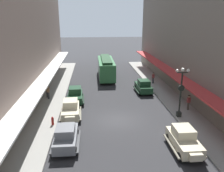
% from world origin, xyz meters
% --- Properties ---
extents(ground_plane, '(200.00, 200.00, 0.00)m').
position_xyz_m(ground_plane, '(0.00, 0.00, 0.00)').
color(ground_plane, '#2D2D30').
extents(sidewalk_left, '(3.00, 60.00, 0.15)m').
position_xyz_m(sidewalk_left, '(-7.50, 0.00, 0.07)').
color(sidewalk_left, '#99968E').
rests_on(sidewalk_left, ground).
extents(sidewalk_right, '(3.00, 60.00, 0.15)m').
position_xyz_m(sidewalk_right, '(7.50, 0.00, 0.07)').
color(sidewalk_right, '#99968E').
rests_on(sidewalk_right, ground).
extents(building_row_left, '(4.30, 60.00, 18.77)m').
position_xyz_m(building_row_left, '(-10.23, 0.00, 9.39)').
color(building_row_left, gray).
rests_on(building_row_left, ground).
extents(parked_car_0, '(2.24, 4.30, 1.84)m').
position_xyz_m(parked_car_0, '(-4.56, 5.48, 0.94)').
color(parked_car_0, '#193D23').
rests_on(parked_car_0, ground).
extents(parked_car_1, '(2.16, 4.27, 1.84)m').
position_xyz_m(parked_car_1, '(4.52, -5.96, 0.94)').
color(parked_car_1, beige).
rests_on(parked_car_1, ground).
extents(parked_car_2, '(2.17, 4.27, 1.84)m').
position_xyz_m(parked_car_2, '(-4.68, -4.61, 0.94)').
color(parked_car_2, slate).
rests_on(parked_car_2, ground).
extents(parked_car_3, '(2.21, 4.28, 1.84)m').
position_xyz_m(parked_car_3, '(4.58, 8.45, 0.94)').
color(parked_car_3, '#193D23').
rests_on(parked_car_3, ground).
extents(parked_car_4, '(2.28, 4.31, 1.84)m').
position_xyz_m(parked_car_4, '(-4.76, 1.06, 0.94)').
color(parked_car_4, beige).
rests_on(parked_car_4, ground).
extents(streetcar, '(2.60, 9.62, 3.46)m').
position_xyz_m(streetcar, '(-0.01, 16.83, 1.90)').
color(streetcar, '#33723F').
rests_on(streetcar, ground).
extents(lamp_post_with_clock, '(1.42, 0.44, 5.16)m').
position_xyz_m(lamp_post_with_clock, '(6.40, -0.09, 2.99)').
color(lamp_post_with_clock, black).
rests_on(lamp_post_with_clock, sidewalk_right).
extents(fire_hydrant, '(0.24, 0.24, 0.82)m').
position_xyz_m(fire_hydrant, '(-6.35, -0.82, 0.56)').
color(fire_hydrant, '#B21E19').
rests_on(fire_hydrant, sidewalk_left).
extents(pedestrian_0, '(0.36, 0.28, 1.67)m').
position_xyz_m(pedestrian_0, '(7.02, 12.37, 1.01)').
color(pedestrian_0, '#2D2D33').
rests_on(pedestrian_0, sidewalk_right).
extents(pedestrian_1, '(0.36, 0.28, 1.67)m').
position_xyz_m(pedestrian_1, '(-8.00, 6.70, 1.01)').
color(pedestrian_1, '#2D2D33').
rests_on(pedestrian_1, sidewalk_left).
extents(pedestrian_2, '(0.36, 0.24, 1.64)m').
position_xyz_m(pedestrian_2, '(-8.27, 7.37, 0.99)').
color(pedestrian_2, '#2D2D33').
rests_on(pedestrian_2, sidewalk_left).
extents(pedestrian_3, '(0.36, 0.28, 1.67)m').
position_xyz_m(pedestrian_3, '(8.10, 1.58, 1.01)').
color(pedestrian_3, '#4C4238').
rests_on(pedestrian_3, sidewalk_right).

